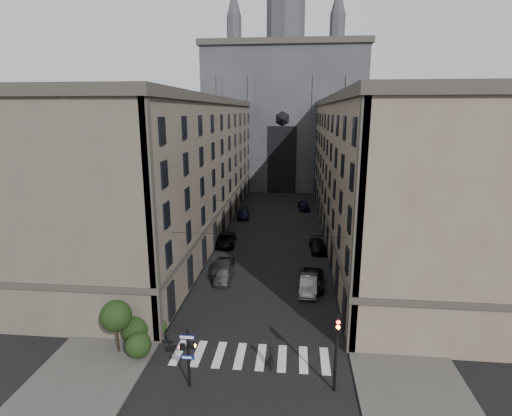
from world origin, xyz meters
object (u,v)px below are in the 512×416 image
(car_right_midfar, at_px, (318,246))
(car_right_far, at_px, (304,206))
(traffic_light_right, at_px, (337,344))
(car_left_near, at_px, (224,274))
(car_left_midfar, at_px, (225,239))
(car_right_midnear, at_px, (311,279))
(car_left_far, at_px, (243,214))
(gothic_tower, at_px, (284,108))
(car_right_near, at_px, (308,284))
(car_left_midnear, at_px, (223,267))
(pedestrian_signal_left, at_px, (188,354))
(pedestrian, at_px, (272,356))

(car_right_midfar, xyz_separation_m, car_right_far, (-1.37, 21.45, 0.07))
(traffic_light_right, xyz_separation_m, car_left_near, (-9.80, 15.78, -2.58))
(car_left_midfar, xyz_separation_m, car_right_midnear, (10.74, -11.54, -0.05))
(traffic_light_right, relative_size, car_left_far, 1.11)
(gothic_tower, distance_m, car_left_far, 37.04)
(traffic_light_right, xyz_separation_m, car_right_far, (-1.10, 47.29, -2.54))
(car_right_near, xyz_separation_m, car_right_midfar, (1.49, 11.81, -0.09))
(car_right_midfar, relative_size, car_right_far, 1.06)
(car_left_near, bearing_deg, traffic_light_right, -58.21)
(car_left_midfar, xyz_separation_m, car_right_midfar, (11.89, -1.10, -0.09))
(car_left_midnear, bearing_deg, pedestrian_signal_left, -83.51)
(car_right_midnear, bearing_deg, car_left_midfar, 134.91)
(car_left_midfar, xyz_separation_m, pedestrian, (7.59, -25.11, 0.20))
(traffic_light_right, xyz_separation_m, car_left_midnear, (-10.13, 17.47, -2.53))
(gothic_tower, height_order, pedestrian_signal_left, gothic_tower)
(car_left_near, bearing_deg, car_left_midfar, 99.21)
(car_left_near, bearing_deg, car_left_far, 92.70)
(pedestrian_signal_left, distance_m, car_left_far, 41.13)
(car_left_near, bearing_deg, pedestrian_signal_left, -87.63)
(pedestrian_signal_left, relative_size, car_left_midfar, 0.72)
(pedestrian_signal_left, bearing_deg, car_left_near, 92.42)
(car_left_midfar, distance_m, car_left_far, 13.70)
(traffic_light_right, bearing_deg, car_right_midnear, 93.25)
(car_right_midfar, bearing_deg, pedestrian, -103.98)
(traffic_light_right, bearing_deg, gothic_tower, 94.38)
(pedestrian_signal_left, relative_size, pedestrian, 2.07)
(car_left_far, xyz_separation_m, car_right_far, (9.90, 6.66, 0.07))
(gothic_tower, distance_m, car_right_midfar, 50.55)
(traffic_light_right, height_order, car_right_midnear, traffic_light_right)
(car_left_near, distance_m, car_left_far, 24.88)
(car_left_midfar, relative_size, car_right_far, 1.26)
(car_left_midfar, xyz_separation_m, car_left_far, (0.63, 13.69, -0.09))
(traffic_light_right, distance_m, car_right_midfar, 25.98)
(car_right_midfar, xyz_separation_m, pedestrian, (-4.30, -24.01, 0.29))
(gothic_tower, relative_size, traffic_light_right, 11.15)
(gothic_tower, height_order, traffic_light_right, gothic_tower)
(traffic_light_right, bearing_deg, pedestrian_signal_left, -177.36)
(car_left_far, bearing_deg, traffic_light_right, -80.89)
(pedestrian_signal_left, bearing_deg, pedestrian, 23.95)
(gothic_tower, xyz_separation_m, car_right_midnear, (4.72, -57.63, -17.08))
(gothic_tower, relative_size, car_left_near, 14.00)
(pedestrian_signal_left, height_order, car_right_near, pedestrian_signal_left)
(traffic_light_right, distance_m, car_left_far, 42.17)
(gothic_tower, bearing_deg, car_right_near, -85.75)
(gothic_tower, xyz_separation_m, car_right_midfar, (5.87, -47.19, -17.12))
(pedestrian, bearing_deg, car_right_midnear, -18.34)
(traffic_light_right, bearing_deg, car_left_midfar, 113.33)
(pedestrian, bearing_deg, car_right_near, -18.25)
(car_left_near, bearing_deg, car_right_midfar, 44.93)
(gothic_tower, xyz_separation_m, car_left_midnear, (-4.53, -55.57, -17.04))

